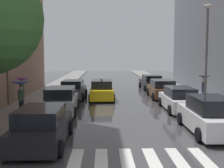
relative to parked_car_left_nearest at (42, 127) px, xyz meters
name	(u,v)px	position (x,y,z in m)	size (l,w,h in m)	color
ground_plane	(115,89)	(3.78, 18.91, -0.76)	(28.00, 72.00, 0.04)	#3C3C3F
sidewalk_left	(55,89)	(-2.72, 18.91, -0.67)	(3.00, 72.00, 0.15)	gray
sidewalk_right	(174,88)	(10.28, 18.91, -0.67)	(3.00, 72.00, 0.15)	gray
crosswalk_stripes	(139,159)	(3.78, -1.71, -0.74)	(4.95, 2.20, 0.01)	silver
parked_car_left_nearest	(42,127)	(0.00, 0.00, 0.00)	(2.14, 4.50, 1.58)	black
parked_car_left_second	(61,101)	(-0.19, 6.54, 0.03)	(2.24, 4.76, 1.64)	#B2B7BF
parked_car_left_third	(73,90)	(-0.03, 12.45, 0.00)	(2.19, 4.34, 1.57)	#474C51
parked_car_right_nearest	(209,116)	(7.48, 1.57, 0.07)	(2.13, 4.73, 1.74)	silver
parked_car_right_second	(179,99)	(7.53, 6.99, 0.00)	(2.09, 4.78, 1.58)	silver
parked_car_right_third	(162,89)	(7.60, 12.70, 0.00)	(2.22, 4.82, 1.57)	brown
parked_car_right_fourth	(151,83)	(7.71, 18.75, -0.01)	(2.24, 4.73, 1.55)	black
taxi_midroad	(101,90)	(2.37, 11.92, 0.02)	(2.13, 4.63, 1.81)	yellow
pedestrian_near_tree	(204,83)	(10.41, 10.33, 0.78)	(0.96, 0.96, 1.92)	navy
pedestrian_by_kerb	(21,90)	(-2.39, 5.48, 0.88)	(1.13, 1.13, 1.95)	black
pedestrian_far_side	(22,84)	(-3.44, 9.33, 0.79)	(1.04, 1.04, 1.87)	gray
lamp_post_right	(207,49)	(9.33, 7.12, 3.34)	(0.60, 0.28, 6.80)	#595B60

